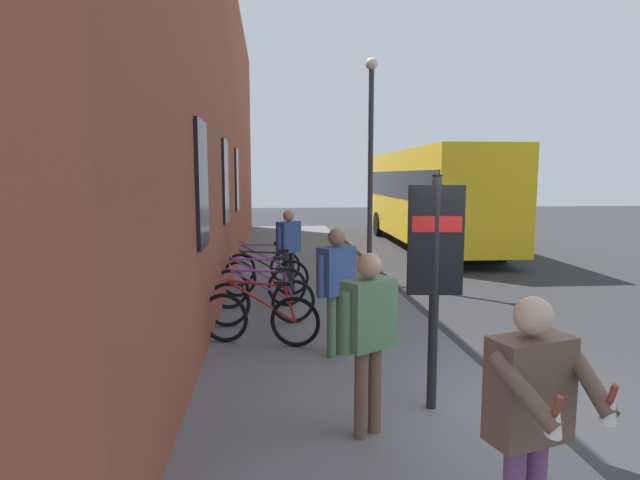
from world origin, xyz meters
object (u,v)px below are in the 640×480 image
object	(u,v)px
tourist_with_hotdogs	(532,407)
bicycle_nearest_sign	(263,267)
bicycle_under_window	(262,301)
city_bus	(430,192)
transit_info_sign	(435,255)
street_lamp	(371,149)
bicycle_beside_lamp	(260,318)
bicycle_leaning_wall	(259,286)
pedestrian_near_bus	(369,326)
pedestrian_by_facade	(289,242)
pedestrian_crossing_street	(336,279)
bicycle_mid_rack	(265,277)

from	to	relation	value
tourist_with_hotdogs	bicycle_nearest_sign	bearing A→B (deg)	11.05
bicycle_under_window	city_bus	size ratio (longest dim) A/B	0.17
transit_info_sign	street_lamp	xyz separation A→B (m)	(6.96, -0.68, 1.40)
bicycle_beside_lamp	bicycle_leaning_wall	bearing A→B (deg)	1.55
bicycle_nearest_sign	pedestrian_near_bus	bearing A→B (deg)	-171.30
pedestrian_by_facade	city_bus	bearing A→B (deg)	-35.26
city_bus	pedestrian_by_facade	bearing A→B (deg)	144.74
bicycle_under_window	pedestrian_by_facade	world-z (taller)	pedestrian_by_facade
transit_info_sign	pedestrian_crossing_street	distance (m)	1.91
bicycle_beside_lamp	bicycle_under_window	bearing A→B (deg)	-0.52
bicycle_under_window	bicycle_mid_rack	xyz separation A→B (m)	(2.02, -0.04, 0.00)
city_bus	pedestrian_near_bus	distance (m)	14.26
bicycle_under_window	bicycle_nearest_sign	size ratio (longest dim) A/B	1.04
bicycle_leaning_wall	bicycle_under_window	bearing A→B (deg)	-176.65
street_lamp	city_bus	bearing A→B (deg)	-28.94
bicycle_under_window	bicycle_nearest_sign	distance (m)	3.15
pedestrian_crossing_street	bicycle_beside_lamp	bearing A→B (deg)	61.24
bicycle_under_window	pedestrian_crossing_street	size ratio (longest dim) A/B	1.03
pedestrian_by_facade	tourist_with_hotdogs	xyz separation A→B (m)	(-7.74, -1.14, 0.01)
bicycle_under_window	bicycle_nearest_sign	bearing A→B (deg)	0.25
pedestrian_near_bus	street_lamp	size ratio (longest dim) A/B	0.34
bicycle_mid_rack	transit_info_sign	size ratio (longest dim) A/B	0.74
pedestrian_near_bus	bicycle_beside_lamp	bearing A→B (deg)	21.04
bicycle_leaning_wall	street_lamp	xyz separation A→B (m)	(2.62, -2.54, 2.61)
bicycle_nearest_sign	transit_info_sign	world-z (taller)	transit_info_sign
bicycle_nearest_sign	pedestrian_by_facade	xyz separation A→B (m)	(-0.86, -0.54, 0.65)
bicycle_beside_lamp	transit_info_sign	world-z (taller)	transit_info_sign
city_bus	pedestrian_by_facade	world-z (taller)	city_bus
bicycle_mid_rack	transit_info_sign	distance (m)	5.64
bicycle_under_window	bicycle_leaning_wall	distance (m)	1.14
street_lamp	pedestrian_near_bus	bearing A→B (deg)	169.04
bicycle_leaning_wall	bicycle_mid_rack	size ratio (longest dim) A/B	1.00
bicycle_under_window	pedestrian_crossing_street	bearing A→B (deg)	-146.89
bicycle_under_window	pedestrian_near_bus	xyz separation A→B (m)	(-3.70, -1.03, 0.65)
city_bus	pedestrian_by_facade	xyz separation A→B (m)	(-7.43, 5.26, -0.76)
street_lamp	bicycle_under_window	bearing A→B (deg)	146.61
city_bus	street_lamp	distance (m)	6.92
pedestrian_by_facade	bicycle_beside_lamp	bearing A→B (deg)	170.82
bicycle_mid_rack	pedestrian_by_facade	bearing A→B (deg)	-60.71
city_bus	bicycle_beside_lamp	bearing A→B (deg)	151.63
transit_info_sign	bicycle_leaning_wall	bearing A→B (deg)	23.23
bicycle_under_window	bicycle_nearest_sign	world-z (taller)	same
bicycle_under_window	bicycle_mid_rack	bearing A→B (deg)	-1.14
pedestrian_by_facade	street_lamp	world-z (taller)	street_lamp
tourist_with_hotdogs	bicycle_mid_rack	bearing A→B (deg)	12.27
pedestrian_crossing_street	transit_info_sign	bearing A→B (deg)	-154.58
pedestrian_near_bus	tourist_with_hotdogs	distance (m)	1.86
bicycle_beside_lamp	tourist_with_hotdogs	xyz separation A→B (m)	(-4.46, -1.67, 0.66)
bicycle_under_window	street_lamp	bearing A→B (deg)	-33.39
bicycle_under_window	city_bus	distance (m)	11.40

